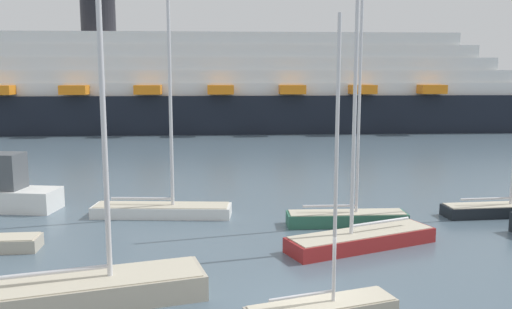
{
  "coord_description": "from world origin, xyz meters",
  "views": [
    {
      "loc": [
        -2.95,
        -15.78,
        7.27
      ],
      "look_at": [
        0.0,
        16.82,
        2.29
      ],
      "focal_mm": 37.65,
      "sensor_mm": 36.0,
      "label": 1
    }
  ],
  "objects_px": {
    "sailboat_5": "(162,204)",
    "sailboat_7": "(361,234)",
    "sailboat_2": "(322,305)",
    "cruise_ship": "(220,89)",
    "sailboat_4": "(347,214)",
    "sailboat_6": "(92,285)",
    "sailboat_1": "(502,207)"
  },
  "relations": [
    {
      "from": "sailboat_4",
      "to": "sailboat_1",
      "type": "bearing_deg",
      "value": 8.9
    },
    {
      "from": "sailboat_4",
      "to": "sailboat_7",
      "type": "xyz_separation_m",
      "value": [
        -0.25,
        -3.3,
        0.05
      ]
    },
    {
      "from": "sailboat_2",
      "to": "sailboat_4",
      "type": "distance_m",
      "value": 10.25
    },
    {
      "from": "sailboat_7",
      "to": "sailboat_1",
      "type": "bearing_deg",
      "value": -173.62
    },
    {
      "from": "sailboat_4",
      "to": "sailboat_5",
      "type": "height_order",
      "value": "sailboat_5"
    },
    {
      "from": "sailboat_2",
      "to": "sailboat_7",
      "type": "relative_size",
      "value": 0.7
    },
    {
      "from": "sailboat_6",
      "to": "cruise_ship",
      "type": "relative_size",
      "value": 0.15
    },
    {
      "from": "sailboat_2",
      "to": "sailboat_7",
      "type": "height_order",
      "value": "sailboat_7"
    },
    {
      "from": "sailboat_2",
      "to": "sailboat_4",
      "type": "xyz_separation_m",
      "value": [
        3.29,
        9.7,
        0.12
      ]
    },
    {
      "from": "sailboat_6",
      "to": "sailboat_7",
      "type": "bearing_deg",
      "value": 11.53
    },
    {
      "from": "sailboat_5",
      "to": "sailboat_6",
      "type": "bearing_deg",
      "value": -90.38
    },
    {
      "from": "sailboat_2",
      "to": "sailboat_5",
      "type": "xyz_separation_m",
      "value": [
        -5.7,
        12.14,
        0.2
      ]
    },
    {
      "from": "sailboat_2",
      "to": "sailboat_4",
      "type": "height_order",
      "value": "sailboat_4"
    },
    {
      "from": "sailboat_4",
      "to": "cruise_ship",
      "type": "relative_size",
      "value": 0.13
    },
    {
      "from": "sailboat_1",
      "to": "sailboat_7",
      "type": "xyz_separation_m",
      "value": [
        -8.63,
        -4.29,
        0.11
      ]
    },
    {
      "from": "sailboat_4",
      "to": "sailboat_6",
      "type": "height_order",
      "value": "sailboat_6"
    },
    {
      "from": "sailboat_5",
      "to": "sailboat_6",
      "type": "relative_size",
      "value": 1.03
    },
    {
      "from": "sailboat_4",
      "to": "sailboat_7",
      "type": "bearing_deg",
      "value": -92.14
    },
    {
      "from": "sailboat_4",
      "to": "cruise_ship",
      "type": "xyz_separation_m",
      "value": [
        -4.99,
        44.45,
        4.71
      ]
    },
    {
      "from": "sailboat_5",
      "to": "sailboat_6",
      "type": "xyz_separation_m",
      "value": [
        -1.35,
        -10.42,
        -0.03
      ]
    },
    {
      "from": "cruise_ship",
      "to": "sailboat_5",
      "type": "bearing_deg",
      "value": -93.73
    },
    {
      "from": "sailboat_5",
      "to": "sailboat_7",
      "type": "distance_m",
      "value": 10.46
    },
    {
      "from": "sailboat_4",
      "to": "sailboat_6",
      "type": "distance_m",
      "value": 13.06
    },
    {
      "from": "cruise_ship",
      "to": "sailboat_6",
      "type": "bearing_deg",
      "value": -94.12
    },
    {
      "from": "sailboat_4",
      "to": "cruise_ship",
      "type": "distance_m",
      "value": 44.98
    },
    {
      "from": "sailboat_6",
      "to": "cruise_ship",
      "type": "distance_m",
      "value": 52.91
    },
    {
      "from": "sailboat_5",
      "to": "sailboat_1",
      "type": "bearing_deg",
      "value": 2.26
    },
    {
      "from": "sailboat_1",
      "to": "sailboat_2",
      "type": "height_order",
      "value": "sailboat_1"
    },
    {
      "from": "sailboat_2",
      "to": "sailboat_5",
      "type": "distance_m",
      "value": 13.42
    },
    {
      "from": "sailboat_6",
      "to": "sailboat_5",
      "type": "bearing_deg",
      "value": 69.25
    },
    {
      "from": "sailboat_7",
      "to": "sailboat_2",
      "type": "bearing_deg",
      "value": 44.56
    },
    {
      "from": "sailboat_5",
      "to": "sailboat_6",
      "type": "distance_m",
      "value": 10.5
    }
  ]
}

